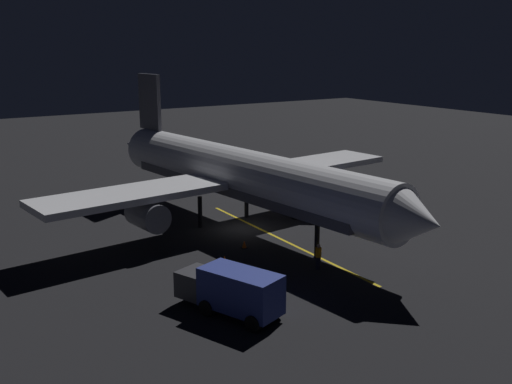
# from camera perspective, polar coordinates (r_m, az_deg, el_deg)

# --- Properties ---
(ground_plane) EXTENTS (180.00, 180.00, 0.20)m
(ground_plane) POSITION_cam_1_polar(r_m,az_deg,el_deg) (48.91, -1.28, -3.63)
(ground_plane) COLOR black
(apron_guide_stripe) EXTENTS (0.82, 21.74, 0.01)m
(apron_guide_stripe) POSITION_cam_1_polar(r_m,az_deg,el_deg) (46.29, 2.50, -4.53)
(apron_guide_stripe) COLOR gold
(apron_guide_stripe) RESTS_ON ground_plane
(airliner) EXTENTS (32.56, 38.20, 11.84)m
(airliner) POSITION_cam_1_polar(r_m,az_deg,el_deg) (48.23, -1.74, 1.63)
(airliner) COLOR white
(airliner) RESTS_ON ground_plane
(baggage_truck) EXTENTS (4.13, 6.69, 2.63)m
(baggage_truck) POSITION_cam_1_polar(r_m,az_deg,el_deg) (33.54, -2.25, -9.37)
(baggage_truck) COLOR navy
(baggage_truck) RESTS_ON ground_plane
(catering_truck) EXTENTS (5.90, 5.13, 2.31)m
(catering_truck) POSITION_cam_1_polar(r_m,az_deg,el_deg) (52.31, 6.01, -1.07)
(catering_truck) COLOR navy
(catering_truck) RESTS_ON ground_plane
(ground_crew_worker) EXTENTS (0.40, 0.40, 1.74)m
(ground_crew_worker) POSITION_cam_1_polar(r_m,az_deg,el_deg) (40.29, 5.92, -6.09)
(ground_crew_worker) COLOR black
(ground_crew_worker) RESTS_ON ground_plane
(traffic_cone_near_left) EXTENTS (0.50, 0.50, 0.55)m
(traffic_cone_near_left) POSITION_cam_1_polar(r_m,az_deg,el_deg) (46.46, 13.13, -4.50)
(traffic_cone_near_left) COLOR #EA590F
(traffic_cone_near_left) RESTS_ON ground_plane
(traffic_cone_near_right) EXTENTS (0.50, 0.50, 0.55)m
(traffic_cone_near_right) POSITION_cam_1_polar(r_m,az_deg,el_deg) (41.34, -3.01, -6.44)
(traffic_cone_near_right) COLOR #EA590F
(traffic_cone_near_right) RESTS_ON ground_plane
(traffic_cone_under_wing) EXTENTS (0.50, 0.50, 0.55)m
(traffic_cone_under_wing) POSITION_cam_1_polar(r_m,az_deg,el_deg) (44.36, -1.12, -5.00)
(traffic_cone_under_wing) COLOR #EA590F
(traffic_cone_under_wing) RESTS_ON ground_plane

